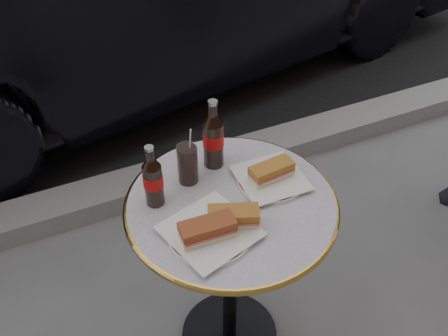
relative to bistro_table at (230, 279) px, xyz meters
name	(u,v)px	position (x,y,z in m)	size (l,w,h in m)	color
curb	(154,182)	(0.00, 0.90, -0.32)	(40.00, 0.20, 0.12)	gray
bistro_table	(230,279)	(0.00, 0.00, 0.00)	(0.62, 0.62, 0.73)	#BAB2C4
plate_left	(210,233)	(-0.11, -0.09, 0.37)	(0.23, 0.23, 0.01)	white
plate_right	(270,179)	(0.14, 0.03, 0.37)	(0.20, 0.20, 0.01)	white
sandwich_left_a	(208,230)	(-0.12, -0.11, 0.40)	(0.15, 0.07, 0.05)	brown
sandwich_left_b	(233,217)	(-0.04, -0.09, 0.40)	(0.14, 0.06, 0.05)	#AB692B
sandwich_right	(271,172)	(0.15, 0.03, 0.40)	(0.13, 0.06, 0.05)	#B06F2C
cola_bottle_left	(152,176)	(-0.20, 0.09, 0.47)	(0.06, 0.06, 0.20)	black
cola_bottle_right	(213,134)	(0.02, 0.17, 0.48)	(0.07, 0.07, 0.23)	black
cola_glass	(188,164)	(-0.08, 0.14, 0.43)	(0.06, 0.06, 0.13)	black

